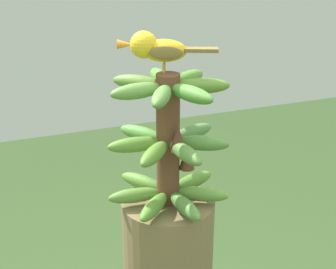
% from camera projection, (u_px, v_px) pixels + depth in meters
% --- Properties ---
extents(banana_bunch, '(0.28, 0.28, 0.31)m').
position_uv_depth(banana_bunch, '(169.00, 141.00, 1.12)').
color(banana_bunch, brown).
rests_on(banana_bunch, banana_tree).
extents(perched_bird, '(0.11, 0.20, 0.09)m').
position_uv_depth(perched_bird, '(156.00, 48.00, 1.06)').
color(perched_bird, '#C68933').
rests_on(perched_bird, banana_bunch).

